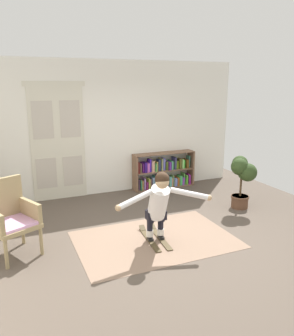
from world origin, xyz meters
name	(u,v)px	position (x,y,z in m)	size (l,w,h in m)	color
ground_plane	(162,236)	(0.00, 0.00, 0.00)	(7.20, 7.20, 0.00)	brown
back_wall	(112,128)	(0.00, 2.60, 1.45)	(6.00, 0.10, 2.90)	white
double_door	(58,142)	(-1.18, 2.54, 1.23)	(1.22, 0.05, 2.45)	beige
rug	(155,239)	(-0.15, -0.07, 0.00)	(2.46, 1.64, 0.01)	#866B58
bookshelf	(163,172)	(1.17, 2.39, 0.37)	(1.49, 0.30, 0.84)	brown
wicker_chair	(10,216)	(-2.22, 0.34, 0.58)	(0.80, 0.80, 1.10)	#9A865C
potted_plant	(243,175)	(1.99, 0.53, 0.67)	(0.47, 0.53, 1.04)	brown
skis_pair	(154,237)	(-0.14, -0.04, 0.02)	(0.35, 0.91, 0.07)	#4A3C25
person_skier	(159,202)	(-0.16, -0.23, 0.69)	(1.46, 0.65, 1.11)	white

